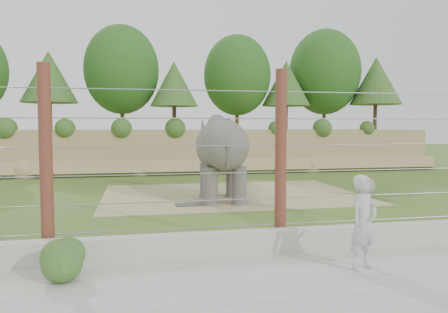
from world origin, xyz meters
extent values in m
plane|color=#385D22|center=(0.00, 0.00, 0.00)|extent=(90.00, 90.00, 0.00)
cube|color=tan|center=(0.00, 13.00, 1.25)|extent=(30.00, 4.00, 2.50)
cube|color=tan|center=(0.00, 10.70, 0.35)|extent=(30.00, 1.37, 1.07)
cylinder|color=#3F2B19|center=(-8.00, 12.50, 3.29)|extent=(0.24, 0.24, 1.58)
sphere|color=#1D4F14|center=(-8.00, 12.50, 5.42)|extent=(3.60, 3.60, 3.60)
cylinder|color=#3F2B19|center=(-4.00, 13.00, 3.46)|extent=(0.24, 0.24, 1.92)
sphere|color=#1D4F14|center=(-4.00, 13.00, 6.07)|extent=(4.40, 4.40, 4.40)
cylinder|color=#3F2B19|center=(-1.00, 11.80, 3.20)|extent=(0.24, 0.24, 1.40)
sphere|color=#1D4F14|center=(-1.00, 11.80, 5.10)|extent=(3.20, 3.20, 3.20)
cylinder|color=#3F2B19|center=(3.00, 12.80, 3.41)|extent=(0.24, 0.24, 1.82)
sphere|color=#1D4F14|center=(3.00, 12.80, 5.88)|extent=(4.16, 4.16, 4.16)
cylinder|color=#3F2B19|center=(6.00, 12.20, 3.25)|extent=(0.24, 0.24, 1.50)
sphere|color=#1D4F14|center=(6.00, 12.20, 5.29)|extent=(3.44, 3.44, 3.44)
cylinder|color=#3F2B19|center=(9.00, 13.20, 3.51)|extent=(0.24, 0.24, 2.03)
sphere|color=#1D4F14|center=(9.00, 13.20, 6.27)|extent=(4.64, 4.64, 4.64)
cylinder|color=#3F2B19|center=(12.00, 12.00, 3.32)|extent=(0.24, 0.24, 1.64)
sphere|color=#1D4F14|center=(12.00, 12.00, 5.55)|extent=(3.76, 3.76, 3.76)
cube|color=tan|center=(0.50, 3.00, 0.01)|extent=(10.00, 7.00, 0.02)
cube|color=#262628|center=(-1.42, 0.92, 0.04)|extent=(1.00, 0.60, 0.03)
sphere|color=gray|center=(5.50, 1.50, 0.39)|extent=(0.74, 0.74, 0.74)
cube|color=#A6A49B|center=(0.00, -5.00, 0.25)|extent=(26.00, 0.35, 0.50)
cube|color=#A6A49B|center=(0.00, -7.00, 0.01)|extent=(26.00, 4.00, 0.01)
cylinder|color=#592519|center=(-5.00, -4.50, 2.00)|extent=(0.26, 0.26, 4.00)
cylinder|color=#592519|center=(0.00, -4.50, 2.00)|extent=(0.26, 0.26, 4.00)
cylinder|color=#939399|center=(0.00, -4.50, 0.50)|extent=(20.00, 0.02, 0.02)
cylinder|color=#939399|center=(0.00, -4.50, 1.10)|extent=(20.00, 0.02, 0.02)
cylinder|color=#939399|center=(0.00, -4.50, 1.70)|extent=(20.00, 0.02, 0.02)
cylinder|color=#939399|center=(0.00, -4.50, 2.30)|extent=(20.00, 0.02, 0.02)
cylinder|color=#939399|center=(0.00, -4.50, 2.90)|extent=(20.00, 0.02, 0.02)
cylinder|color=#939399|center=(0.00, -4.50, 3.50)|extent=(20.00, 0.02, 0.02)
sphere|color=#2E5722|center=(-4.52, -5.80, 0.37)|extent=(0.71, 0.71, 0.71)
imported|color=silver|center=(1.02, -6.40, 0.91)|extent=(0.78, 0.66, 1.80)
camera|label=1|loc=(-3.19, -13.88, 2.73)|focal=35.00mm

